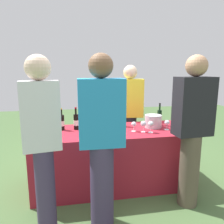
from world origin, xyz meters
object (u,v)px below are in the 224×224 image
object	(u,v)px
wine_bottle_3	(100,121)
wine_glass_2	(143,124)
wine_glass_4	(167,123)
server_pouring	(130,112)
ice_bucket	(153,121)
guest_2	(192,127)
wine_glass_0	(89,127)
wine_bottle_1	(62,122)
wine_glass_3	(151,124)
guest_0	(42,138)
wine_bottle_0	(53,121)
guest_1	(101,137)
wine_bottle_4	(122,119)
menu_board	(49,137)
wine_bottle_5	(159,117)
wine_bottle_2	(76,122)
wine_glass_1	(134,125)

from	to	relation	value
wine_bottle_3	wine_glass_2	xyz separation A→B (m)	(0.54, -0.25, -0.00)
wine_glass_4	server_pouring	bearing A→B (deg)	113.51
ice_bucket	server_pouring	distance (m)	0.62
guest_2	wine_glass_0	bearing A→B (deg)	152.50
wine_bottle_1	guest_2	distance (m)	1.65
wine_glass_3	guest_0	xyz separation A→B (m)	(-1.27, -0.57, 0.08)
wine_bottle_0	guest_1	bearing A→B (deg)	-61.06
wine_bottle_4	server_pouring	world-z (taller)	server_pouring
ice_bucket	menu_board	world-z (taller)	ice_bucket
wine_bottle_0	wine_bottle_5	distance (m)	1.52
wine_glass_3	menu_board	xyz separation A→B (m)	(-1.42, 1.36, -0.51)
wine_glass_2	server_pouring	xyz separation A→B (m)	(0.02, 0.79, 0.01)
wine_bottle_1	wine_glass_2	distance (m)	1.09
wine_bottle_4	server_pouring	distance (m)	0.51
wine_bottle_1	guest_0	xyz separation A→B (m)	(-0.13, -0.91, 0.08)
wine_bottle_0	wine_glass_4	distance (m)	1.55
wine_bottle_2	server_pouring	bearing A→B (deg)	29.76
wine_glass_3	guest_0	distance (m)	1.39
wine_bottle_2	guest_0	size ratio (longest dim) A/B	0.18
ice_bucket	guest_2	size ratio (longest dim) A/B	0.14
wine_bottle_1	wine_glass_3	bearing A→B (deg)	-16.54
wine_bottle_1	wine_bottle_2	bearing A→B (deg)	-3.78
guest_0	menu_board	xyz separation A→B (m)	(-0.15, 1.93, -0.58)
wine_bottle_3	wine_bottle_2	bearing A→B (deg)	174.36
wine_bottle_4	menu_board	distance (m)	1.58
wine_bottle_2	wine_glass_2	size ratio (longest dim) A/B	2.07
guest_2	wine_bottle_2	bearing A→B (deg)	145.87
wine_bottle_2	wine_bottle_3	xyz separation A→B (m)	(0.32, -0.03, -0.00)
wine_bottle_0	wine_bottle_2	bearing A→B (deg)	-13.30
wine_bottle_4	wine_glass_3	size ratio (longest dim) A/B	1.98
wine_bottle_1	wine_bottle_2	world-z (taller)	wine_bottle_2
wine_bottle_2	wine_glass_2	distance (m)	0.91
wine_glass_3	wine_glass_0	bearing A→B (deg)	175.12
wine_bottle_0	wine_glass_3	bearing A→B (deg)	-17.61
guest_1	wine_bottle_3	bearing A→B (deg)	84.83
wine_bottle_1	server_pouring	distance (m)	1.18
wine_glass_2	wine_bottle_5	bearing A→B (deg)	41.89
wine_bottle_4	guest_1	world-z (taller)	guest_1
guest_0	guest_2	distance (m)	1.60
wine_bottle_4	menu_board	bearing A→B (deg)	139.05
guest_2	menu_board	xyz separation A→B (m)	(-1.75, 1.79, -0.57)
wine_bottle_5	wine_glass_2	size ratio (longest dim) A/B	2.20
wine_bottle_0	wine_bottle_4	xyz separation A→B (m)	(0.96, -0.02, -0.01)
wine_bottle_0	guest_0	bearing A→B (deg)	-90.82
wine_bottle_2	wine_glass_3	distance (m)	1.00
ice_bucket	guest_2	bearing A→B (deg)	-73.23
wine_glass_1	wine_glass_4	size ratio (longest dim) A/B	0.98
wine_bottle_1	guest_1	xyz separation A→B (m)	(0.42, -0.91, 0.05)
menu_board	guest_2	bearing A→B (deg)	-42.54
server_pouring	menu_board	bearing A→B (deg)	-12.84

